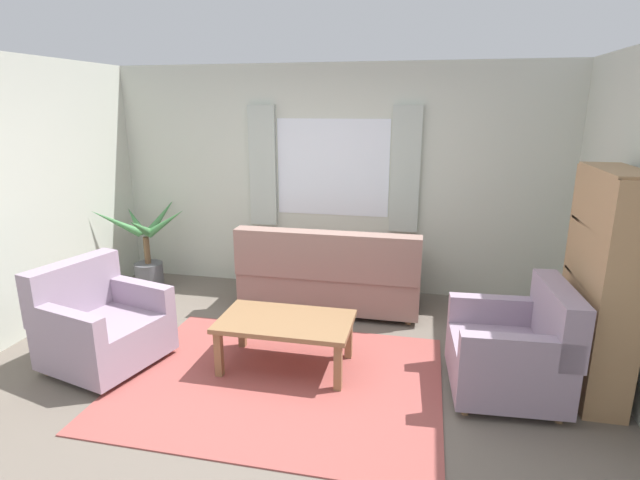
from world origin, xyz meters
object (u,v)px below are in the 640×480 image
Objects in this scene: coffee_table at (286,326)px; potted_plant at (147,251)px; armchair_left at (100,325)px; armchair_right at (515,351)px; bookshelf at (596,294)px; couch at (331,276)px.

coffee_table is 2.62m from potted_plant.
armchair_left is 1.14× the size of armchair_right.
coffee_table is at bearing 94.12° from bookshelf.
coffee_table is (1.56, 0.26, 0.03)m from armchair_left.
potted_plant reaches higher than armchair_right.
potted_plant is at bearing 33.28° from armchair_left.
coffee_table is (-0.12, -1.32, 0.01)m from couch.
armchair_right is 0.81× the size of coffee_table.
potted_plant is 0.62× the size of bookshelf.
coffee_table is at bearing -34.56° from potted_plant.
armchair_right is (1.68, -1.31, -0.01)m from couch.
potted_plant is at bearing -4.28° from couch.
couch reaches higher than armchair_right.
armchair_right reaches higher than coffee_table.
coffee_table is at bearing -66.11° from armchair_left.
armchair_left reaches higher than coffee_table.
couch reaches higher than armchair_left.
armchair_left is 0.92× the size of coffee_table.
coffee_table is 0.64× the size of bookshelf.
armchair_right is 0.83× the size of potted_plant.
coffee_table is at bearing -93.45° from armchair_right.
potted_plant is (-0.60, 1.75, 0.10)m from armchair_left.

